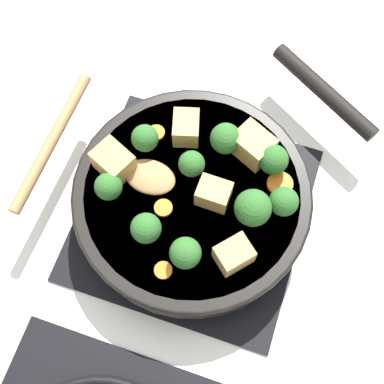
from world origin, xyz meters
TOP-DOWN VIEW (x-y plane):
  - ground_plane at (0.00, 0.00)m, footprint 2.40×2.40m
  - front_burner_grate at (0.00, 0.00)m, footprint 0.31×0.31m
  - skillet_pan at (-0.00, -0.00)m, footprint 0.37×0.43m
  - wooden_spoon at (0.13, -0.00)m, footprint 0.19×0.22m
  - tofu_cube_center_large at (0.03, -0.08)m, footprint 0.04×0.05m
  - tofu_cube_near_handle at (-0.03, -0.00)m, footprint 0.04×0.03m
  - tofu_cube_east_chunk at (-0.08, 0.07)m, footprint 0.05×0.05m
  - tofu_cube_west_chunk at (0.11, 0.00)m, footprint 0.06×0.05m
  - tofu_cube_back_piece at (-0.06, -0.08)m, footprint 0.06×0.06m
  - broccoli_floret_near_spoon at (0.03, 0.07)m, footprint 0.04×0.04m
  - broccoli_floret_center_top at (-0.08, 0.01)m, footprint 0.05×0.05m
  - broccoli_floret_east_rim at (-0.09, -0.06)m, footprint 0.04×0.04m
  - broccoli_floret_west_rim at (0.01, -0.03)m, footprint 0.03×0.03m
  - broccoli_floret_north_edge at (-0.02, 0.09)m, footprint 0.04×0.04m
  - broccoli_floret_south_cluster at (0.10, 0.04)m, footprint 0.04×0.04m
  - broccoli_floret_mid_floret at (-0.02, -0.07)m, footprint 0.04×0.04m
  - broccoli_floret_small_inner at (-0.11, -0.01)m, footprint 0.04×0.04m
  - broccoli_floret_tall_stem at (0.08, -0.04)m, footprint 0.04×0.04m
  - carrot_slice_orange_thin at (0.07, -0.07)m, footprint 0.02×0.02m
  - carrot_slice_near_center at (0.03, 0.03)m, footprint 0.02×0.02m
  - carrot_slice_edge_slice at (-0.00, 0.11)m, footprint 0.02×0.02m
  - carrot_slice_under_broccoli at (-0.10, -0.05)m, footprint 0.03×0.03m

SIDE VIEW (x-z plane):
  - ground_plane at x=0.00m, z-range 0.00..0.00m
  - front_burner_grate at x=0.00m, z-range 0.00..0.03m
  - skillet_pan at x=0.00m, z-range 0.03..0.09m
  - carrot_slice_orange_thin at x=0.07m, z-range 0.08..0.09m
  - carrot_slice_near_center at x=0.03m, z-range 0.08..0.09m
  - carrot_slice_edge_slice at x=0.00m, z-range 0.08..0.09m
  - carrot_slice_under_broccoli at x=-0.10m, z-range 0.08..0.09m
  - wooden_spoon at x=0.13m, z-range 0.08..0.10m
  - tofu_cube_near_handle at x=-0.03m, z-range 0.08..0.11m
  - tofu_cube_east_chunk at x=-0.08m, z-range 0.08..0.11m
  - tofu_cube_center_large at x=0.03m, z-range 0.08..0.12m
  - tofu_cube_west_chunk at x=0.11m, z-range 0.08..0.12m
  - tofu_cube_back_piece at x=-0.06m, z-range 0.08..0.12m
  - broccoli_floret_west_rim at x=0.01m, z-range 0.08..0.13m
  - broccoli_floret_south_cluster at x=0.10m, z-range 0.08..0.13m
  - broccoli_floret_tall_stem at x=0.08m, z-range 0.08..0.13m
  - broccoli_floret_small_inner at x=-0.11m, z-range 0.08..0.13m
  - broccoli_floret_near_spoon at x=0.03m, z-range 0.08..0.13m
  - broccoli_floret_north_edge at x=-0.02m, z-range 0.08..0.13m
  - broccoli_floret_east_rim at x=-0.09m, z-range 0.08..0.13m
  - broccoli_floret_mid_floret at x=-0.02m, z-range 0.08..0.13m
  - broccoli_floret_center_top at x=-0.08m, z-range 0.08..0.14m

